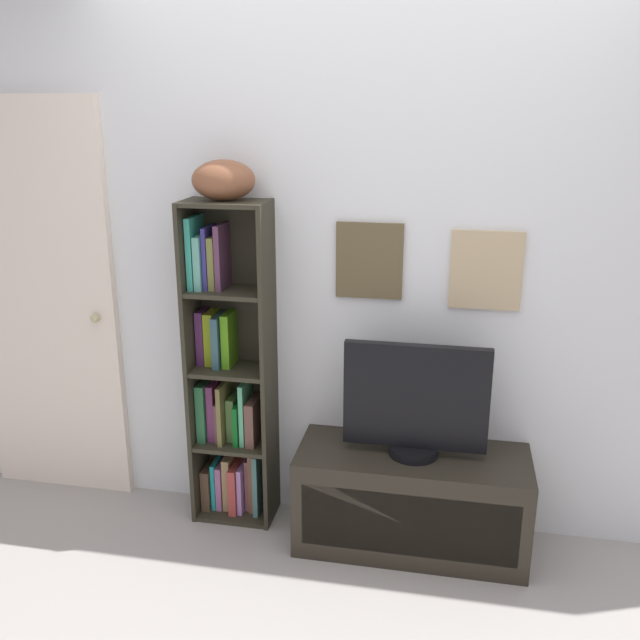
{
  "coord_description": "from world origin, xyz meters",
  "views": [
    {
      "loc": [
        0.36,
        -1.89,
        1.95
      ],
      "look_at": [
        -0.18,
        0.85,
        1.08
      ],
      "focal_mm": 38.7,
      "sensor_mm": 36.0,
      "label": 1
    }
  ],
  "objects_px": {
    "bookshelf": "(229,382)",
    "television": "(416,403)",
    "door": "(45,305)",
    "football": "(224,180)",
    "tv_stand": "(411,500)"
  },
  "relations": [
    {
      "from": "bookshelf",
      "to": "television",
      "type": "bearing_deg",
      "value": -7.56
    },
    {
      "from": "television",
      "to": "door",
      "type": "relative_size",
      "value": 0.31
    },
    {
      "from": "football",
      "to": "door",
      "type": "height_order",
      "value": "door"
    },
    {
      "from": "football",
      "to": "door",
      "type": "relative_size",
      "value": 0.14
    },
    {
      "from": "door",
      "to": "television",
      "type": "bearing_deg",
      "value": -5.74
    },
    {
      "from": "door",
      "to": "tv_stand",
      "type": "bearing_deg",
      "value": -5.77
    },
    {
      "from": "football",
      "to": "door",
      "type": "distance_m",
      "value": 1.18
    },
    {
      "from": "tv_stand",
      "to": "football",
      "type": "bearing_deg",
      "value": 173.95
    },
    {
      "from": "bookshelf",
      "to": "television",
      "type": "distance_m",
      "value": 0.9
    },
    {
      "from": "tv_stand",
      "to": "door",
      "type": "distance_m",
      "value": 2.02
    },
    {
      "from": "football",
      "to": "tv_stand",
      "type": "height_order",
      "value": "football"
    },
    {
      "from": "television",
      "to": "bookshelf",
      "type": "bearing_deg",
      "value": 172.44
    },
    {
      "from": "television",
      "to": "football",
      "type": "bearing_deg",
      "value": 174.02
    },
    {
      "from": "tv_stand",
      "to": "door",
      "type": "bearing_deg",
      "value": 174.23
    },
    {
      "from": "television",
      "to": "tv_stand",
      "type": "bearing_deg",
      "value": -90.0
    }
  ]
}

